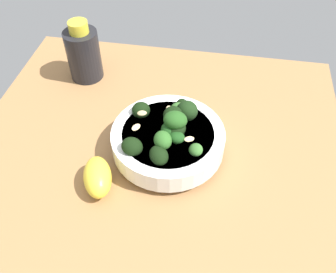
% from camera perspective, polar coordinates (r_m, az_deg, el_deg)
% --- Properties ---
extents(ground_plane, '(0.70, 0.70, 0.04)m').
position_cam_1_polar(ground_plane, '(0.69, -2.27, -4.49)').
color(ground_plane, '#996D42').
extents(bowl_of_broccoli, '(0.20, 0.20, 0.10)m').
position_cam_1_polar(bowl_of_broccoli, '(0.65, 0.02, -0.16)').
color(bowl_of_broccoli, white).
rests_on(bowl_of_broccoli, ground_plane).
extents(lemon_wedge, '(0.09, 0.07, 0.05)m').
position_cam_1_polar(lemon_wedge, '(0.62, -10.84, -6.17)').
color(lemon_wedge, yellow).
rests_on(lemon_wedge, ground_plane).
extents(bottle_tall, '(0.07, 0.07, 0.13)m').
position_cam_1_polar(bottle_tall, '(0.83, -12.94, 12.42)').
color(bottle_tall, black).
rests_on(bottle_tall, ground_plane).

